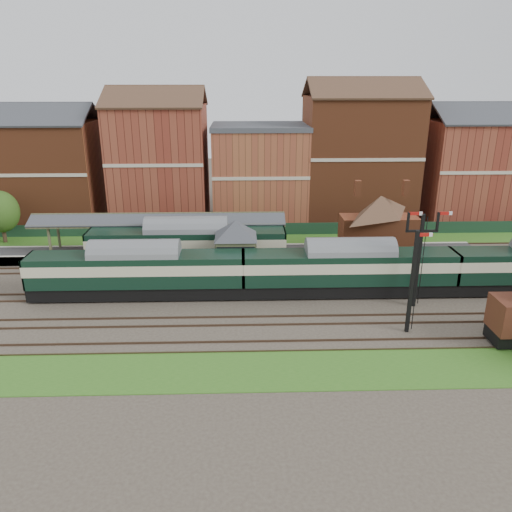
{
  "coord_description": "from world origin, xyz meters",
  "views": [
    {
      "loc": [
        -2.48,
        -40.38,
        18.19
      ],
      "look_at": [
        -1.18,
        2.0,
        3.0
      ],
      "focal_mm": 35.0,
      "sensor_mm": 36.0,
      "label": 1
    }
  ],
  "objects_px": {
    "semaphore_bracket": "(420,254)",
    "dmu_train": "(349,268)",
    "signal_box": "(236,250)",
    "platform_railcar": "(187,245)"
  },
  "relations": [
    {
      "from": "semaphore_bracket",
      "to": "dmu_train",
      "type": "xyz_separation_m",
      "value": [
        -5.15,
        2.5,
        -2.15
      ]
    },
    {
      "from": "signal_box",
      "to": "dmu_train",
      "type": "height_order",
      "value": "signal_box"
    },
    {
      "from": "signal_box",
      "to": "platform_railcar",
      "type": "xyz_separation_m",
      "value": [
        -4.84,
        3.25,
        -0.6
      ]
    },
    {
      "from": "signal_box",
      "to": "dmu_train",
      "type": "bearing_deg",
      "value": -18.19
    },
    {
      "from": "dmu_train",
      "to": "platform_railcar",
      "type": "xyz_separation_m",
      "value": [
        -14.73,
        6.5,
        0.11
      ]
    },
    {
      "from": "platform_railcar",
      "to": "semaphore_bracket",
      "type": "bearing_deg",
      "value": -24.36
    },
    {
      "from": "signal_box",
      "to": "semaphore_bracket",
      "type": "xyz_separation_m",
      "value": [
        15.04,
        -5.75,
        1.44
      ]
    },
    {
      "from": "signal_box",
      "to": "dmu_train",
      "type": "distance_m",
      "value": 10.43
    },
    {
      "from": "dmu_train",
      "to": "platform_railcar",
      "type": "bearing_deg",
      "value": 156.19
    },
    {
      "from": "dmu_train",
      "to": "platform_railcar",
      "type": "height_order",
      "value": "platform_railcar"
    }
  ]
}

